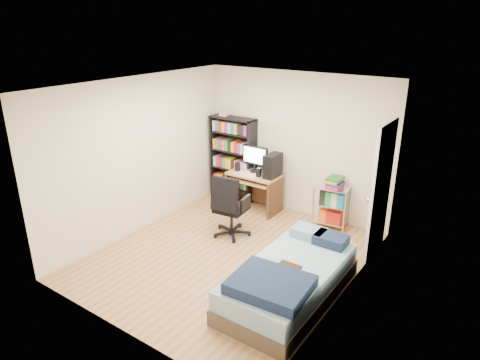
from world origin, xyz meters
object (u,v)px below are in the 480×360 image
Objects in this scene: media_shelf at (233,158)px; office_chair at (230,217)px; computer_desk at (260,177)px; bed at (289,280)px.

office_chair is at bearing -56.11° from media_shelf.
computer_desk is at bearing 90.80° from office_chair.
media_shelf reaches higher than office_chair.
bed is at bearing -42.24° from media_shelf.
media_shelf is at bearing 116.97° from office_chair.
bed is at bearing -37.26° from office_chair.
bed is (1.73, -2.04, -0.38)m from computer_desk.
media_shelf is at bearing 165.34° from computer_desk.
media_shelf is 1.42× the size of computer_desk.
computer_desk is 1.17m from office_chair.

